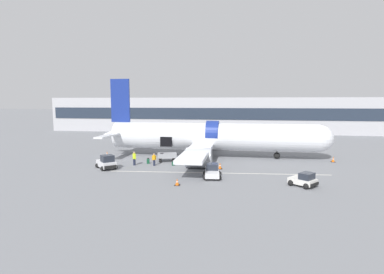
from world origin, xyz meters
name	(u,v)px	position (x,y,z in m)	size (l,w,h in m)	color
ground_plane	(193,166)	(0.00, 0.00, 0.00)	(500.00, 500.00, 0.00)	slate
apron_marking_line	(218,173)	(3.40, -3.17, 0.00)	(24.69, 2.25, 0.01)	silver
terminal_strip	(219,114)	(0.00, 45.15, 4.48)	(89.94, 13.05, 8.96)	#B2B2B7
airplane	(209,137)	(1.40, 6.58, 2.89)	(33.19, 28.28, 11.31)	white
baggage_tug_lead	(107,163)	(-9.91, -3.14, 0.73)	(3.13, 3.19, 1.69)	silver
baggage_tug_mid	(304,180)	(11.79, -7.14, 0.58)	(2.81, 2.72, 1.35)	silver
baggage_tug_rear	(212,172)	(2.90, -5.25, 0.61)	(2.14, 3.18, 1.41)	silver
baggage_cart_loading	(167,157)	(-3.84, 2.20, 0.57)	(3.53, 2.22, 1.19)	#999BA0
ground_crew_loader_a	(190,155)	(-0.79, 2.65, 0.87)	(0.57, 0.49, 1.66)	#1E2338
ground_crew_loader_b	(154,159)	(-4.80, -0.56, 0.82)	(0.49, 0.49, 1.55)	#1E2338
ground_crew_driver	(134,158)	(-7.33, -0.73, 0.91)	(0.57, 0.54, 1.73)	#1E2338
suitcase_on_tarmac_upright	(148,161)	(-5.90, 0.45, 0.32)	(0.38, 0.29, 0.76)	#14472D
suitcase_on_tarmac_spare	(173,163)	(-2.46, -0.10, 0.26)	(0.37, 0.32, 0.62)	#14472D
safety_cone_nose	(333,159)	(18.02, 5.42, 0.34)	(0.55, 0.55, 0.73)	black
safety_cone_engine_left	(177,182)	(-0.11, -8.77, 0.31)	(0.53, 0.53, 0.66)	black
safety_cone_wingtip	(220,166)	(3.46, -1.10, 0.35)	(0.54, 0.54, 0.75)	black
safety_cone_tail	(107,154)	(-13.36, 4.38, 0.35)	(0.45, 0.45, 0.74)	black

